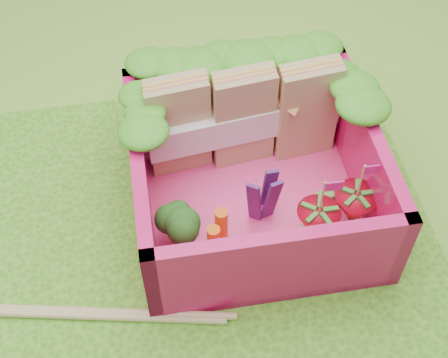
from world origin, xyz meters
The scene contains 12 objects.
ground centered at (0.00, 0.00, 0.00)m, with size 14.00×14.00×0.00m, color #84C537.
placemat centered at (0.00, 0.00, 0.01)m, with size 2.60×2.60×0.03m, color #498E20.
bento_floor centered at (0.34, 0.30, 0.06)m, with size 1.30×1.30×0.05m, color #FF418C.
bento_box centered at (0.34, 0.30, 0.31)m, with size 1.30×1.30×0.55m.
lettuce_ruffle centered at (0.34, 0.76, 0.64)m, with size 1.43×0.77×0.11m.
sandwich_stack centered at (0.34, 0.65, 0.39)m, with size 1.14×0.31×0.63m.
broccoli centered at (-0.10, 0.03, 0.26)m, with size 0.34×0.34×0.26m.
carrot_sticks centered at (0.08, 0.00, 0.20)m, with size 0.13×0.17×0.25m.
purple_wedges centered at (0.37, 0.16, 0.27)m, with size 0.17×0.12×0.38m.
strawberry_left centered at (0.62, -0.02, 0.20)m, with size 0.23×0.23×0.47m.
strawberry_right centered at (0.84, 0.05, 0.21)m, with size 0.24×0.24×0.48m.
snap_peas centered at (0.74, 0.06, 0.11)m, with size 0.55×0.55×0.05m.
Camera 1 is at (-0.18, -1.83, 2.91)m, focal length 50.00 mm.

